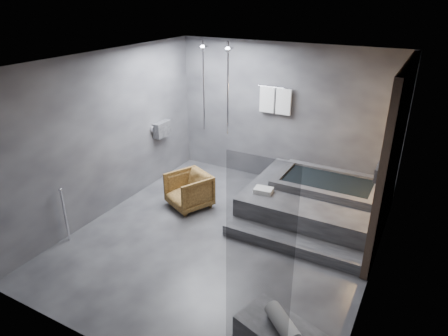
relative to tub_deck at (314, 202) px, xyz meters
The scene contains 6 objects.
room 2.02m from the tub_deck, 118.47° to the right, with size 5.00×5.04×2.82m.
tub_deck is the anchor object (origin of this frame).
tub_step 1.19m from the tub_deck, 90.00° to the right, with size 2.20×0.36×0.18m, color #2E2E30.
driftwood_chair 2.25m from the tub_deck, 158.96° to the right, with size 0.69×0.71×0.65m, color #422A10.
rolled_towel 3.23m from the tub_deck, 79.28° to the right, with size 0.18×0.18×0.50m, color silver.
deck_towel 0.97m from the tub_deck, 143.71° to the right, with size 0.31×0.22×0.08m, color white.
Camera 1 is at (2.59, -4.74, 3.67)m, focal length 32.00 mm.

